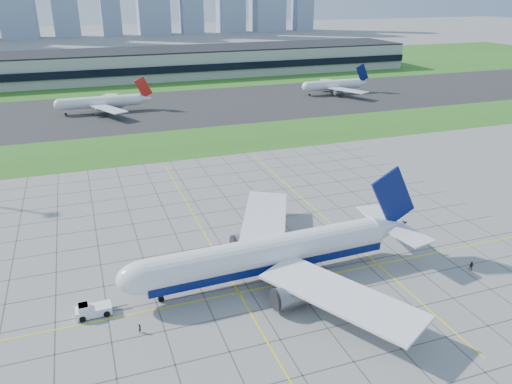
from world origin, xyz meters
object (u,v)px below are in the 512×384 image
Objects in this scene: airliner at (271,254)px; distant_jet_1 at (102,102)px; pushback_tug at (92,310)px; distant_jet_2 at (334,85)px; crew_near at (140,328)px; crew_far at (472,266)px.

airliner is 147.10m from distant_jet_1.
distant_jet_2 is (123.10, 148.73, 3.47)m from pushback_tug.
airliner reaches higher than crew_near.
crew_near is 0.04× the size of distant_jet_2.
distant_jet_1 reaches higher than pushback_tug.
crew_near is at bearing -139.91° from crew_far.
crew_far is at bearing -109.30° from distant_jet_2.
pushback_tug is at bearing -94.67° from distant_jet_1.
pushback_tug is at bearing 179.30° from airliner.
crew_far is 167.90m from distant_jet_2.
crew_far is at bearing -68.60° from crew_near.
pushback_tug is 0.19× the size of distant_jet_2.
crew_near is at bearing -91.97° from distant_jet_1.
pushback_tug is at bearing 67.18° from crew_near.
distant_jet_2 is at bearing -12.91° from crew_near.
distant_jet_2 is (111.12, 2.18, -0.00)m from distant_jet_1.
airliner is at bearing -82.48° from distant_jet_1.
distant_jet_1 is (5.29, 153.64, 3.70)m from crew_near.
crew_far is (36.39, -10.41, -4.07)m from airliner.
distant_jet_1 reaches higher than crew_far.
crew_far is 0.04× the size of distant_jet_1.
pushback_tug is 68.30m from crew_far.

